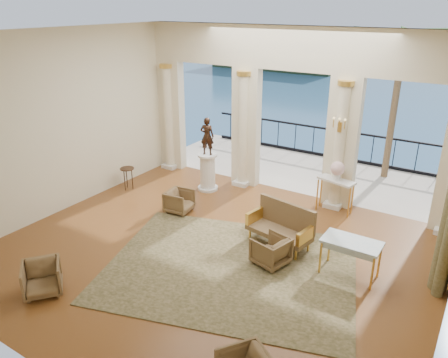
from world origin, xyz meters
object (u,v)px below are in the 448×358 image
Objects in this scene: side_table at (127,171)px; pedestal at (208,173)px; armchair_c at (271,249)px; statue at (207,136)px; game_table at (352,245)px; console_table at (336,185)px; settee at (282,225)px; armchair_a at (42,277)px; armchair_d at (179,200)px.

pedestal is at bearing 32.10° from side_table.
statue reaches higher than armchair_c.
console_table is (-1.21, 2.58, 0.05)m from game_table.
settee is 3.53m from pedestal.
armchair_a is 0.68× the size of console_table.
game_table is (1.64, -0.37, 0.21)m from settee.
armchair_a is at bearing -64.54° from side_table.
pedestal is (-0.20, 1.58, 0.19)m from armchair_d.
armchair_a is 0.44× the size of settee.
armchair_a is at bearing -88.45° from pedestal.
console_table is (3.40, 6.18, 0.40)m from armchair_a.
armchair_d is 4.60m from game_table.
game_table reaches higher than side_table.
armchair_c is at bearing 125.96° from statue.
armchair_c is 4.30m from statue.
settee reaches higher than side_table.
settee is 1.46× the size of statue.
statue is (0.00, 0.00, 1.08)m from pedestal.
armchair_a is 5.86m from game_table.
console_table is at bearing 8.83° from pedestal.
game_table is (1.49, 0.47, 0.35)m from armchair_c.
settee is 1.54× the size of console_table.
side_table is at bearing -147.90° from pedestal.
pedestal is at bearing 157.27° from game_table.
armchair_a is 4.89m from side_table.
armchair_d is 0.41× the size of settee.
pedestal is (-3.27, 2.49, 0.18)m from armchair_c.
armchair_a reaches higher than armchair_c.
side_table is (-2.10, 4.41, 0.22)m from armchair_a.
console_table is at bearing -64.02° from armchair_d.
game_table is at bearing -6.87° from side_table.
armchair_a is 1.07× the size of armchair_d.
armchair_d is 2.19m from side_table.
armchair_a is 5.63m from pedestal.
settee is at bearing 1.43° from armchair_a.
pedestal reaches higher than armchair_c.
settee reaches higher than armchair_c.
armchair_c is 1.03× the size of side_table.
settee is 2.38× the size of side_table.
armchair_c is (3.12, 3.13, -0.01)m from armchair_a.
armchair_a is at bearing -116.16° from settee.
armchair_d is 0.60× the size of pedestal.
armchair_a is at bearing 74.84° from statue.
armchair_d is at bearing -92.08° from armchair_c.
game_table is 2.85m from console_table.
console_table is at bearing 17.87° from side_table.
armchair_c is at bearing -6.66° from armchair_a.
game_table is 1.72× the size of side_table.
armchair_d is 2.92m from settee.
statue is 2.52m from side_table.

